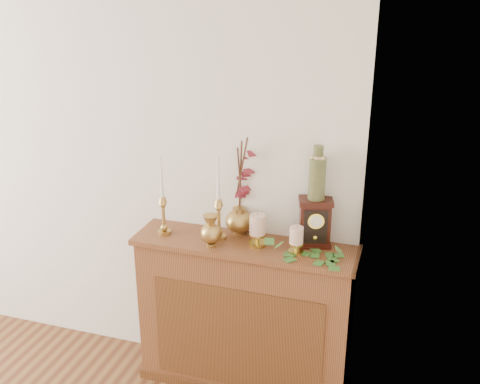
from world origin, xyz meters
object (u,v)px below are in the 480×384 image
(candlestick_center, at_px, (219,212))
(bud_vase, at_px, (211,231))
(ceramic_vase, at_px, (317,175))
(ginger_jar, at_px, (244,188))
(mantel_clock, at_px, (315,223))
(candlestick_left, at_px, (163,209))

(candlestick_center, xyz_separation_m, bud_vase, (-0.01, -0.10, -0.07))
(ceramic_vase, bearing_deg, candlestick_center, -170.50)
(ginger_jar, bearing_deg, candlestick_center, -124.95)
(candlestick_center, height_order, mantel_clock, candlestick_center)
(bud_vase, distance_m, ceramic_vase, 0.63)
(candlestick_left, bearing_deg, ginger_jar, 22.73)
(candlestick_left, bearing_deg, ceramic_vase, 8.01)
(mantel_clock, bearing_deg, bud_vase, -176.31)
(ceramic_vase, bearing_deg, mantel_clock, -74.61)
(mantel_clock, bearing_deg, candlestick_center, 173.85)
(candlestick_center, relative_size, bud_vase, 2.68)
(ginger_jar, relative_size, ceramic_vase, 1.98)
(candlestick_left, height_order, ceramic_vase, ceramic_vase)
(candlestick_left, relative_size, bud_vase, 2.54)
(bud_vase, height_order, mantel_clock, mantel_clock)
(ginger_jar, distance_m, ceramic_vase, 0.44)
(ceramic_vase, bearing_deg, candlestick_left, -171.99)
(candlestick_center, xyz_separation_m, mantel_clock, (0.51, 0.08, -0.03))
(candlestick_center, distance_m, ceramic_vase, 0.57)
(ginger_jar, bearing_deg, bud_vase, -114.73)
(mantel_clock, xyz_separation_m, ceramic_vase, (-0.00, 0.00, 0.27))
(bud_vase, relative_size, ginger_jar, 0.31)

